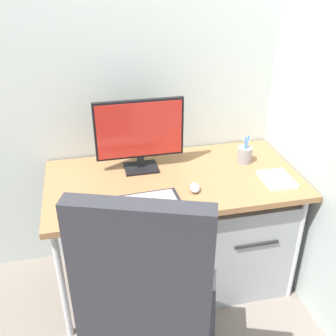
% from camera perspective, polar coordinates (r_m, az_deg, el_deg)
% --- Properties ---
extents(ground_plane, '(8.00, 8.00, 0.00)m').
position_cam_1_polar(ground_plane, '(2.52, 0.70, -15.31)').
color(ground_plane, slate).
extents(wall_back, '(2.56, 0.04, 2.80)m').
position_cam_1_polar(wall_back, '(2.19, -1.41, 19.60)').
color(wall_back, '#B7C1BC').
rests_on(wall_back, ground_plane).
extents(desk, '(1.33, 0.68, 0.70)m').
position_cam_1_polar(desk, '(2.11, 0.80, -2.54)').
color(desk, '#996B42').
rests_on(desk, ground_plane).
extents(office_chair, '(0.64, 0.64, 1.12)m').
position_cam_1_polar(office_chair, '(1.60, -2.73, -19.20)').
color(office_chair, black).
rests_on(office_chair, ground_plane).
extents(filing_cabinet, '(0.48, 0.57, 0.61)m').
position_cam_1_polar(filing_cabinet, '(2.39, 9.60, -8.81)').
color(filing_cabinet, '#9EA0A5').
rests_on(filing_cabinet, ground_plane).
extents(monitor, '(0.47, 0.14, 0.39)m').
position_cam_1_polar(monitor, '(2.09, -4.12, 5.15)').
color(monitor, black).
rests_on(monitor, desk).
extents(keyboard, '(0.44, 0.15, 0.02)m').
position_cam_1_polar(keyboard, '(1.87, -5.01, -5.00)').
color(keyboard, black).
rests_on(keyboard, desk).
extents(mouse, '(0.07, 0.09, 0.03)m').
position_cam_1_polar(mouse, '(1.97, 3.88, -2.85)').
color(mouse, '#9EA0A5').
rests_on(mouse, desk).
extents(pen_holder, '(0.08, 0.08, 0.16)m').
position_cam_1_polar(pen_holder, '(2.26, 11.00, 1.94)').
color(pen_holder, gray).
rests_on(pen_holder, desk).
extents(notebook, '(0.15, 0.20, 0.02)m').
position_cam_1_polar(notebook, '(2.13, 15.43, -1.61)').
color(notebook, silver).
rests_on(notebook, desk).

